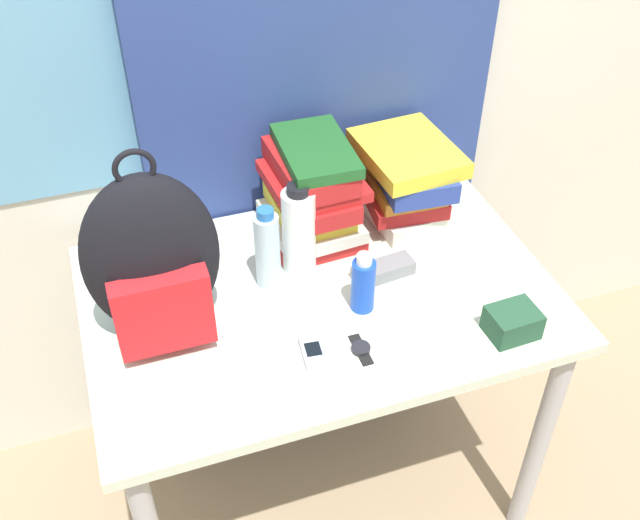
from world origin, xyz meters
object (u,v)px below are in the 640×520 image
backpack (153,262)px  sunglasses_case (383,270)px  sports_bottle (299,231)px  cell_phone (313,352)px  wristwatch (361,349)px  water_bottle (267,250)px  book_stack_center (405,180)px  sunscreen_bottle (363,284)px  camera_pouch (512,322)px  book_stack_left (312,194)px

backpack → sunglasses_case: size_ratio=3.00×
sports_bottle → cell_phone: sports_bottle is taller
wristwatch → water_bottle: bearing=115.0°
wristwatch → cell_phone: bearing=167.4°
cell_phone → book_stack_center: bearing=45.7°
sunscreen_bottle → sunglasses_case: (0.09, 0.08, -0.05)m
backpack → sports_bottle: bearing=15.9°
book_stack_center → water_bottle: book_stack_center is taller
backpack → sunglasses_case: bearing=1.0°
book_stack_center → wristwatch: 0.51m
backpack → wristwatch: (0.39, -0.20, -0.19)m
backpack → cell_phone: backpack is taller
sports_bottle → sunglasses_case: sports_bottle is taller
sunscreen_bottle → sports_bottle: bearing=118.7°
backpack → cell_phone: size_ratio=4.97×
backpack → book_stack_center: bearing=17.4°
camera_pouch → sports_bottle: bearing=136.5°
book_stack_center → camera_pouch: (0.06, -0.47, -0.09)m
water_bottle → cell_phone: water_bottle is taller
book_stack_center → sports_bottle: sports_bottle is taller
sunglasses_case → wristwatch: 0.25m
backpack → wristwatch: backpack is taller
backpack → sunscreen_bottle: size_ratio=3.00×
sunscreen_bottle → camera_pouch: 0.34m
book_stack_left → camera_pouch: bearing=-56.7°
book_stack_center → sunscreen_bottle: (-0.22, -0.28, -0.05)m
camera_pouch → cell_phone: bearing=169.5°
backpack → sunscreen_bottle: 0.47m
book_stack_center → cell_phone: 0.55m
cell_phone → camera_pouch: size_ratio=0.84×
backpack → camera_pouch: (0.72, -0.26, -0.16)m
book_stack_center → wristwatch: (-0.28, -0.41, -0.12)m
sports_bottle → water_bottle: bearing=-163.1°
book_stack_center → sunglasses_case: size_ratio=1.86×
camera_pouch → wristwatch: size_ratio=1.21×
backpack → book_stack_center: 0.70m
cell_phone → camera_pouch: (0.44, -0.08, 0.02)m
backpack → sports_bottle: size_ratio=1.89×
camera_pouch → wristwatch: camera_pouch is taller
water_bottle → sunglasses_case: bearing=-13.5°
book_stack_center → cell_phone: bearing=-134.3°
water_bottle → book_stack_center: bearing=18.6°
book_stack_left → water_bottle: (-0.15, -0.14, -0.03)m
water_bottle → book_stack_left: bearing=41.9°
camera_pouch → wristwatch: (-0.33, 0.06, -0.03)m
backpack → wristwatch: bearing=-27.2°
sunglasses_case → backpack: bearing=-179.0°
cell_phone → sunglasses_case: sunglasses_case is taller
book_stack_center → camera_pouch: book_stack_center is taller
sunscreen_bottle → sunglasses_case: size_ratio=1.00×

